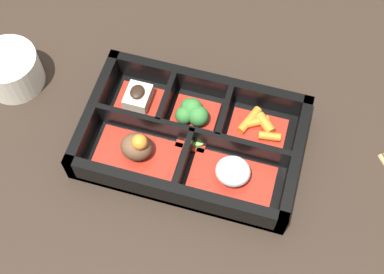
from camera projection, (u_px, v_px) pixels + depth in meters
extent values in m
plane|color=black|center=(192.00, 145.00, 0.77)|extent=(3.00, 3.00, 0.00)
cube|color=black|center=(192.00, 144.00, 0.77)|extent=(0.30, 0.19, 0.01)
cube|color=black|center=(209.00, 86.00, 0.79)|extent=(0.30, 0.01, 0.05)
cube|color=black|center=(174.00, 194.00, 0.71)|extent=(0.30, 0.01, 0.05)
cube|color=black|center=(294.00, 163.00, 0.73)|extent=(0.01, 0.19, 0.05)
cube|color=black|center=(95.00, 113.00, 0.77)|extent=(0.01, 0.19, 0.05)
cube|color=black|center=(192.00, 136.00, 0.75)|extent=(0.28, 0.01, 0.05)
cube|color=black|center=(224.00, 118.00, 0.76)|extent=(0.01, 0.08, 0.05)
cube|color=black|center=(167.00, 104.00, 0.77)|extent=(0.01, 0.08, 0.05)
cube|color=black|center=(184.00, 162.00, 0.73)|extent=(0.01, 0.08, 0.05)
cube|color=maroon|center=(232.00, 178.00, 0.73)|extent=(0.12, 0.06, 0.01)
ellipsoid|color=silver|center=(233.00, 171.00, 0.71)|extent=(0.05, 0.04, 0.04)
cube|color=maroon|center=(138.00, 153.00, 0.75)|extent=(0.12, 0.06, 0.01)
ellipsoid|color=brown|center=(136.00, 147.00, 0.73)|extent=(0.04, 0.04, 0.04)
sphere|color=orange|center=(139.00, 142.00, 0.71)|extent=(0.02, 0.02, 0.02)
cube|color=maroon|center=(257.00, 131.00, 0.77)|extent=(0.08, 0.06, 0.01)
cylinder|color=orange|center=(270.00, 136.00, 0.75)|extent=(0.03, 0.02, 0.01)
cylinder|color=orange|center=(249.00, 120.00, 0.77)|extent=(0.03, 0.05, 0.01)
cylinder|color=orange|center=(256.00, 122.00, 0.76)|extent=(0.04, 0.03, 0.01)
cylinder|color=orange|center=(265.00, 123.00, 0.76)|extent=(0.03, 0.03, 0.01)
cube|color=maroon|center=(195.00, 116.00, 0.78)|extent=(0.07, 0.06, 0.01)
sphere|color=#2D6B2D|center=(184.00, 115.00, 0.76)|extent=(0.03, 0.03, 0.03)
sphere|color=#2D6B2D|center=(199.00, 115.00, 0.76)|extent=(0.02, 0.02, 0.02)
sphere|color=#2D6B2D|center=(192.00, 108.00, 0.76)|extent=(0.03, 0.03, 0.03)
sphere|color=#2D6B2D|center=(200.00, 116.00, 0.76)|extent=(0.03, 0.03, 0.03)
sphere|color=#2D6B2D|center=(190.00, 107.00, 0.77)|extent=(0.03, 0.03, 0.03)
cube|color=maroon|center=(139.00, 102.00, 0.79)|extent=(0.07, 0.06, 0.01)
cube|color=beige|center=(138.00, 97.00, 0.78)|extent=(0.03, 0.04, 0.02)
ellipsoid|color=black|center=(137.00, 92.00, 0.76)|extent=(0.02, 0.02, 0.01)
cube|color=maroon|center=(193.00, 140.00, 0.76)|extent=(0.04, 0.03, 0.01)
cylinder|color=#75A84C|center=(199.00, 139.00, 0.75)|extent=(0.02, 0.02, 0.01)
cylinder|color=#75A84C|center=(191.00, 138.00, 0.75)|extent=(0.02, 0.02, 0.01)
cylinder|color=#75A84C|center=(196.00, 142.00, 0.75)|extent=(0.02, 0.02, 0.01)
cylinder|color=#75A84C|center=(192.00, 140.00, 0.75)|extent=(0.02, 0.02, 0.00)
cylinder|color=beige|center=(11.00, 70.00, 0.80)|extent=(0.09, 0.09, 0.06)
cylinder|color=#597A38|center=(6.00, 60.00, 0.78)|extent=(0.07, 0.07, 0.01)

